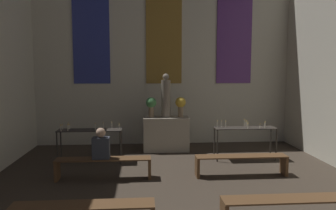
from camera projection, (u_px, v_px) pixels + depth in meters
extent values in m
cube|color=beige|center=(164.00, 49.00, 10.16)|extent=(8.11, 0.12, 5.97)
cube|color=navy|center=(91.00, 28.00, 9.85)|extent=(1.10, 0.03, 3.34)
cube|color=olive|center=(164.00, 29.00, 10.02)|extent=(1.10, 0.03, 3.34)
cube|color=#60337F|center=(234.00, 29.00, 10.18)|extent=(1.10, 0.03, 3.34)
cube|color=#ADA38E|center=(166.00, 134.00, 9.47)|extent=(1.30, 0.62, 0.98)
cylinder|color=gray|center=(166.00, 99.00, 9.36)|extent=(0.26, 0.26, 1.06)
sphere|color=gray|center=(166.00, 77.00, 9.29)|extent=(0.18, 0.18, 0.18)
cylinder|color=#937A5B|center=(151.00, 112.00, 9.36)|extent=(0.15, 0.15, 0.32)
sphere|color=#4C9351|center=(151.00, 103.00, 9.34)|extent=(0.30, 0.30, 0.30)
cylinder|color=#937A5B|center=(181.00, 111.00, 9.43)|extent=(0.15, 0.15, 0.32)
sphere|color=gold|center=(181.00, 102.00, 9.40)|extent=(0.30, 0.30, 0.30)
cube|color=#332D28|center=(90.00, 130.00, 8.20)|extent=(1.59, 0.43, 0.02)
cylinder|color=#332D28|center=(57.00, 149.00, 8.00)|extent=(0.04, 0.04, 0.82)
cylinder|color=#332D28|center=(120.00, 148.00, 8.11)|extent=(0.04, 0.04, 0.82)
cylinder|color=#332D28|center=(61.00, 145.00, 8.37)|extent=(0.04, 0.04, 0.82)
cylinder|color=#332D28|center=(121.00, 144.00, 8.48)|extent=(0.04, 0.04, 0.82)
cylinder|color=silver|center=(70.00, 127.00, 8.28)|extent=(0.02, 0.02, 0.10)
sphere|color=#F9CC4C|center=(70.00, 125.00, 8.28)|extent=(0.02, 0.02, 0.02)
cylinder|color=silver|center=(69.00, 127.00, 8.25)|extent=(0.02, 0.02, 0.12)
sphere|color=#F9CC4C|center=(69.00, 124.00, 8.24)|extent=(0.02, 0.02, 0.02)
cylinder|color=silver|center=(68.00, 126.00, 8.26)|extent=(0.02, 0.02, 0.15)
sphere|color=#F9CC4C|center=(68.00, 123.00, 8.25)|extent=(0.02, 0.02, 0.02)
cylinder|color=silver|center=(63.00, 127.00, 8.23)|extent=(0.02, 0.02, 0.11)
sphere|color=#F9CC4C|center=(63.00, 125.00, 8.23)|extent=(0.02, 0.02, 0.02)
cylinder|color=silver|center=(95.00, 127.00, 8.17)|extent=(0.02, 0.02, 0.15)
sphere|color=#F9CC4C|center=(95.00, 123.00, 8.16)|extent=(0.02, 0.02, 0.02)
cylinder|color=silver|center=(61.00, 129.00, 7.96)|extent=(0.02, 0.02, 0.14)
sphere|color=#F9CC4C|center=(61.00, 125.00, 7.95)|extent=(0.02, 0.02, 0.02)
cylinder|color=silver|center=(103.00, 126.00, 8.36)|extent=(0.02, 0.02, 0.13)
sphere|color=#F9CC4C|center=(103.00, 123.00, 8.35)|extent=(0.02, 0.02, 0.02)
cylinder|color=silver|center=(119.00, 127.00, 8.29)|extent=(0.02, 0.02, 0.12)
sphere|color=#F9CC4C|center=(119.00, 124.00, 8.29)|extent=(0.02, 0.02, 0.02)
cylinder|color=silver|center=(68.00, 128.00, 8.02)|extent=(0.02, 0.02, 0.15)
sphere|color=#F9CC4C|center=(68.00, 125.00, 8.01)|extent=(0.02, 0.02, 0.02)
cylinder|color=silver|center=(60.00, 127.00, 8.24)|extent=(0.02, 0.02, 0.10)
sphere|color=#F9CC4C|center=(60.00, 125.00, 8.23)|extent=(0.02, 0.02, 0.02)
cylinder|color=silver|center=(112.00, 126.00, 8.28)|extent=(0.02, 0.02, 0.16)
sphere|color=#F9CC4C|center=(112.00, 122.00, 8.27)|extent=(0.02, 0.02, 0.02)
cube|color=#332D28|center=(245.00, 128.00, 8.49)|extent=(1.59, 0.43, 0.02)
cylinder|color=#332D28|center=(217.00, 146.00, 8.30)|extent=(0.04, 0.04, 0.82)
cylinder|color=#332D28|center=(276.00, 145.00, 8.41)|extent=(0.04, 0.04, 0.82)
cylinder|color=#332D28|center=(214.00, 143.00, 8.67)|extent=(0.04, 0.04, 0.82)
cylinder|color=#332D28|center=(271.00, 142.00, 8.78)|extent=(0.04, 0.04, 0.82)
cylinder|color=silver|center=(226.00, 124.00, 8.55)|extent=(0.02, 0.02, 0.14)
sphere|color=#F9CC4C|center=(226.00, 121.00, 8.54)|extent=(0.02, 0.02, 0.02)
cylinder|color=silver|center=(265.00, 125.00, 8.49)|extent=(0.02, 0.02, 0.13)
sphere|color=#F9CC4C|center=(265.00, 122.00, 8.48)|extent=(0.02, 0.02, 0.02)
cylinder|color=silver|center=(265.00, 125.00, 8.45)|extent=(0.02, 0.02, 0.13)
sphere|color=#F9CC4C|center=(265.00, 122.00, 8.44)|extent=(0.02, 0.02, 0.02)
cylinder|color=silver|center=(217.00, 124.00, 8.51)|extent=(0.02, 0.02, 0.16)
sphere|color=#F9CC4C|center=(217.00, 121.00, 8.50)|extent=(0.02, 0.02, 0.02)
cylinder|color=silver|center=(221.00, 124.00, 8.54)|extent=(0.02, 0.02, 0.16)
sphere|color=#F9CC4C|center=(221.00, 121.00, 8.53)|extent=(0.02, 0.02, 0.02)
cylinder|color=silver|center=(260.00, 126.00, 8.35)|extent=(0.02, 0.02, 0.11)
sphere|color=#F9CC4C|center=(260.00, 124.00, 8.35)|extent=(0.02, 0.02, 0.02)
cylinder|color=silver|center=(244.00, 123.00, 8.64)|extent=(0.02, 0.02, 0.17)
sphere|color=#F9CC4C|center=(244.00, 120.00, 8.63)|extent=(0.02, 0.02, 0.02)
cylinder|color=silver|center=(248.00, 125.00, 8.51)|extent=(0.02, 0.02, 0.12)
sphere|color=#F9CC4C|center=(248.00, 122.00, 8.50)|extent=(0.02, 0.02, 0.02)
cylinder|color=silver|center=(246.00, 124.00, 8.63)|extent=(0.02, 0.02, 0.13)
sphere|color=#F9CC4C|center=(246.00, 121.00, 8.62)|extent=(0.02, 0.02, 0.02)
cylinder|color=silver|center=(248.00, 126.00, 8.40)|extent=(0.02, 0.02, 0.10)
sphere|color=#F9CC4C|center=(248.00, 124.00, 8.39)|extent=(0.02, 0.02, 0.02)
cylinder|color=silver|center=(246.00, 124.00, 8.64)|extent=(0.02, 0.02, 0.14)
sphere|color=#F9CC4C|center=(247.00, 121.00, 8.63)|extent=(0.02, 0.02, 0.02)
cube|color=brown|center=(83.00, 205.00, 4.60)|extent=(2.02, 0.36, 0.03)
cube|color=brown|center=(290.00, 199.00, 4.82)|extent=(2.02, 0.36, 0.03)
cube|color=brown|center=(104.00, 159.00, 6.98)|extent=(2.02, 0.36, 0.03)
cube|color=brown|center=(57.00, 170.00, 6.93)|extent=(0.06, 0.32, 0.43)
cube|color=brown|center=(150.00, 168.00, 7.07)|extent=(0.06, 0.32, 0.43)
cube|color=brown|center=(241.00, 156.00, 7.20)|extent=(2.02, 0.36, 0.03)
cube|color=brown|center=(197.00, 167.00, 7.15)|extent=(0.06, 0.32, 0.43)
cube|color=brown|center=(284.00, 165.00, 7.30)|extent=(0.06, 0.32, 0.43)
cube|color=#383D47|center=(101.00, 148.00, 6.95)|extent=(0.36, 0.24, 0.46)
sphere|color=tan|center=(101.00, 133.00, 6.91)|extent=(0.20, 0.20, 0.20)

